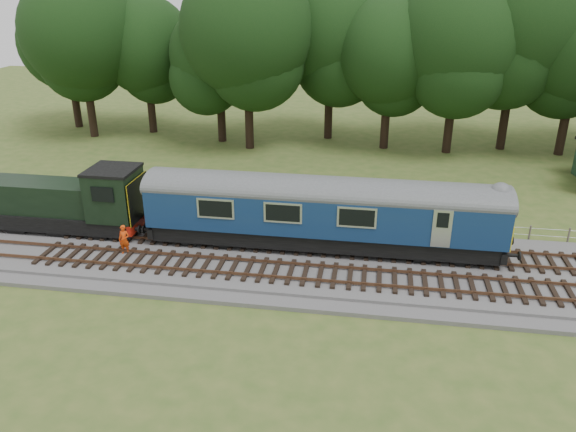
# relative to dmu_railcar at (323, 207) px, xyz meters

# --- Properties ---
(ground) EXTENTS (120.00, 120.00, 0.00)m
(ground) POSITION_rel_dmu_railcar_xyz_m (3.04, -1.40, -2.61)
(ground) COLOR #3D5A21
(ground) RESTS_ON ground
(ballast) EXTENTS (70.00, 7.00, 0.35)m
(ballast) POSITION_rel_dmu_railcar_xyz_m (3.04, -1.40, -2.43)
(ballast) COLOR #4C4C4F
(ballast) RESTS_ON ground
(track_north) EXTENTS (67.20, 2.40, 0.21)m
(track_north) POSITION_rel_dmu_railcar_xyz_m (3.04, -0.00, -2.19)
(track_north) COLOR black
(track_north) RESTS_ON ballast
(track_south) EXTENTS (67.20, 2.40, 0.21)m
(track_south) POSITION_rel_dmu_railcar_xyz_m (3.04, -3.00, -2.19)
(track_south) COLOR black
(track_south) RESTS_ON ballast
(fence) EXTENTS (64.00, 0.12, 1.00)m
(fence) POSITION_rel_dmu_railcar_xyz_m (3.04, 3.10, -2.61)
(fence) COLOR #6B6054
(fence) RESTS_ON ground
(tree_line) EXTENTS (70.00, 8.00, 18.00)m
(tree_line) POSITION_rel_dmu_railcar_xyz_m (3.04, 20.60, -2.61)
(tree_line) COLOR black
(tree_line) RESTS_ON ground
(dmu_railcar) EXTENTS (18.05, 2.86, 3.88)m
(dmu_railcar) POSITION_rel_dmu_railcar_xyz_m (0.00, 0.00, 0.00)
(dmu_railcar) COLOR black
(dmu_railcar) RESTS_ON ground
(shunter_loco) EXTENTS (8.91, 2.60, 3.38)m
(shunter_loco) POSITION_rel_dmu_railcar_xyz_m (-13.93, 0.00, -0.63)
(shunter_loco) COLOR black
(shunter_loco) RESTS_ON ground
(worker) EXTENTS (0.58, 0.38, 1.56)m
(worker) POSITION_rel_dmu_railcar_xyz_m (-9.81, -2.33, -1.48)
(worker) COLOR #ED420C
(worker) RESTS_ON ballast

